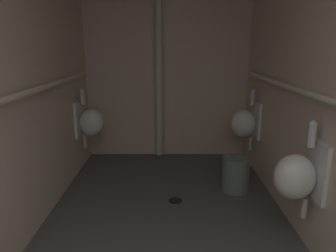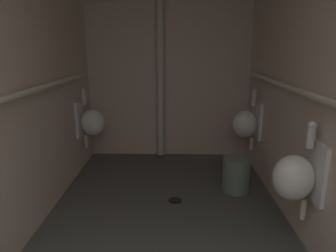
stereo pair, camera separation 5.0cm
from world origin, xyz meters
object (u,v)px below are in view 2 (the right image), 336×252
Objects in this scene: waste_bin at (236,175)px; standpipe_back_wall at (160,62)px; floor_drain at (175,200)px; urinal_right_far at (247,123)px; urinal_left_mid at (91,121)px; urinal_right_mid at (296,176)px.

standpipe_back_wall is at bearing 128.54° from waste_bin.
urinal_right_far is at bearing 42.63° from floor_drain.
standpipe_back_wall is at bearing 28.53° from urinal_left_mid.
urinal_right_mid is 1.58m from urinal_right_far.
urinal_right_far is at bearing 69.07° from waste_bin.
standpipe_back_wall is at bearing 98.55° from floor_drain.
urinal_right_mid is 1.13m from waste_bin.
urinal_right_mid is 1.00× the size of urinal_right_far.
urinal_left_mid reaches higher than floor_drain.
urinal_left_mid and urinal_right_mid have the same top height.
urinal_left_mid is 1.00× the size of urinal_right_far.
waste_bin is (0.66, 0.24, 0.18)m from floor_drain.
standpipe_back_wall is 6.96× the size of waste_bin.
standpipe_back_wall reaches higher than urinal_right_far.
urinal_right_far is at bearing -1.50° from urinal_left_mid.
standpipe_back_wall is 1.78m from waste_bin.
urinal_right_mid is at bearing -90.00° from urinal_right_far.
urinal_left_mid is 1.49m from floor_drain.
urinal_right_far is (1.92, -0.05, 0.00)m from urinal_left_mid.
floor_drain is at bearing -137.37° from urinal_right_far.
urinal_left_mid is 5.39× the size of floor_drain.
waste_bin is (-0.21, -0.56, -0.43)m from urinal_right_far.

